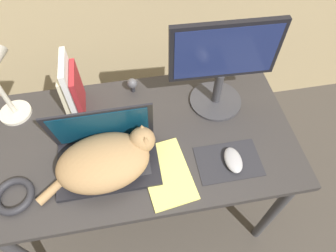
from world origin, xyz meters
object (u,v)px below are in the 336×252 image
Objects in this scene: cat at (106,160)px; laptop at (106,153)px; book_row at (71,89)px; webcam at (132,84)px; external_monitor at (223,64)px; computer_mouse at (233,160)px; cable_coil at (14,196)px; notepad at (167,173)px.

laptop is at bearing 90.41° from cat.
book_row is 0.26m from webcam.
cat is at bearing -89.59° from laptop.
laptop is 0.85× the size of cat.
cat is at bearing -152.29° from external_monitor.
computer_mouse is at bearing -11.71° from laptop.
webcam reaches higher than computer_mouse.
external_monitor is 0.41m from webcam.
laptop is 5.38× the size of webcam.
notepad is at bearing -0.18° from cable_coil.
external_monitor is at bearing 87.06° from computer_mouse.
book_row reaches higher than laptop.
webcam is at bearing 42.67° from cable_coil.
laptop is at bearing -111.54° from webcam.
computer_mouse is 0.54m from webcam.
cat is 3.11× the size of cable_coil.
webcam is at bearing 127.70° from computer_mouse.
cat reaches higher than webcam.
laptop is 0.31m from book_row.
cat reaches higher than computer_mouse.
external_monitor reaches higher than book_row.
external_monitor is (0.48, 0.21, 0.17)m from laptop.
laptop is 1.45× the size of book_row.
external_monitor reaches higher than computer_mouse.
cat reaches higher than notepad.
external_monitor is 2.90× the size of cable_coil.
cat is 6.34× the size of webcam.
laptop is 3.39× the size of computer_mouse.
book_row is 0.51m from notepad.
cat is 0.22m from notepad.
external_monitor is 0.36m from computer_mouse.
cable_coil is at bearing -137.33° from webcam.
webcam is at bearing 100.15° from notepad.
webcam is at bearing 11.31° from book_row.
external_monitor is 1.44× the size of notepad.
external_monitor reaches higher than cable_coil.
laptop is 0.91× the size of external_monitor.
cable_coil reaches higher than notepad.
book_row is at bearing 172.51° from external_monitor.
cable_coil is (-0.22, -0.38, -0.10)m from book_row.
notepad is at bearing -179.72° from computer_mouse.
webcam reaches higher than notepad.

